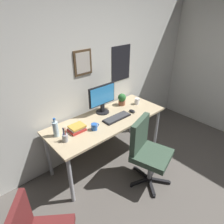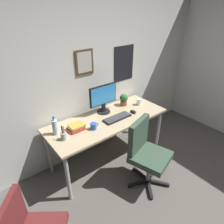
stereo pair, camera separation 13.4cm
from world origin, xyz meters
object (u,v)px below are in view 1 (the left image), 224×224
coffee_mug_far (137,101)px  pen_cup (65,137)px  office_chair (147,149)px  keyboard (117,118)px  water_bottle (56,129)px  potted_plant (122,99)px  book_stack_left (77,128)px  computer_mouse (132,111)px  monitor (102,98)px  coffee_mug_near (94,127)px

coffee_mug_far → pen_cup: bearing=-175.9°
office_chair → keyboard: (-0.01, 0.57, 0.24)m
water_bottle → coffee_mug_far: water_bottle is taller
office_chair → keyboard: bearing=91.4°
keyboard → coffee_mug_far: coffee_mug_far is taller
potted_plant → book_stack_left: 0.97m
water_bottle → coffee_mug_far: 1.42m
office_chair → potted_plant: 0.96m
office_chair → computer_mouse: 0.67m
monitor → book_stack_left: (-0.56, -0.16, -0.20)m
computer_mouse → potted_plant: 0.30m
office_chair → coffee_mug_far: 0.92m
monitor → keyboard: size_ratio=1.07×
computer_mouse → pen_cup: 1.13m
coffee_mug_far → pen_cup: size_ratio=0.56×
coffee_mug_far → potted_plant: size_ratio=0.57×
office_chair → coffee_mug_near: size_ratio=8.01×
keyboard → coffee_mug_near: coffee_mug_near is taller
computer_mouse → water_bottle: (-1.15, 0.21, 0.09)m
computer_mouse → pen_cup: (-1.13, 0.04, 0.04)m
coffee_mug_near → book_stack_left: (-0.19, 0.13, -0.01)m
keyboard → monitor: bearing=97.5°
water_bottle → potted_plant: (1.21, 0.07, -0.00)m
water_bottle → potted_plant: 1.21m
coffee_mug_far → book_stack_left: 1.16m
keyboard → potted_plant: (0.36, 0.27, 0.09)m
computer_mouse → coffee_mug_near: size_ratio=0.93×
coffee_mug_near → coffee_mug_far: size_ratio=1.06×
coffee_mug_near → coffee_mug_far: (0.98, 0.13, 0.01)m
potted_plant → pen_cup: bearing=-168.3°
keyboard → coffee_mug_far: bearing=12.1°
coffee_mug_near → keyboard: bearing=1.8°
coffee_mug_near → book_stack_left: 0.23m
monitor → computer_mouse: 0.50m
keyboard → pen_cup: bearing=178.5°
office_chair → water_bottle: size_ratio=3.76×
keyboard → pen_cup: pen_cup is taller
monitor → water_bottle: size_ratio=1.82×
monitor → computer_mouse: monitor is taller
coffee_mug_far → potted_plant: (-0.20, 0.15, 0.05)m
office_chair → pen_cup: (-0.84, 0.59, 0.28)m
coffee_mug_far → book_stack_left: size_ratio=0.54×
keyboard → coffee_mug_near: bearing=-178.2°
monitor → coffee_mug_far: bearing=-15.1°
water_bottle → book_stack_left: (0.25, -0.07, -0.07)m
office_chair → potted_plant: (0.34, 0.83, 0.33)m
book_stack_left → coffee_mug_far: bearing=0.1°
monitor → coffee_mug_near: (-0.38, -0.30, -0.20)m
office_chair → coffee_mug_far: bearing=51.4°
keyboard → book_stack_left: book_stack_left is taller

